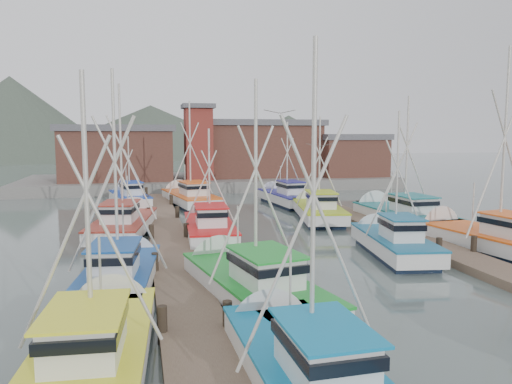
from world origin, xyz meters
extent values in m
plane|color=#546561|center=(0.00, 0.00, 0.00)|extent=(260.00, 260.00, 0.00)
cube|color=brown|center=(-7.00, 4.00, 0.20)|extent=(2.20, 46.00, 0.40)
cylinder|color=black|center=(-8.00, -9.00, 0.45)|extent=(0.30, 0.30, 1.50)
cylinder|color=black|center=(-8.00, -2.00, 0.45)|extent=(0.30, 0.30, 1.50)
cylinder|color=black|center=(-8.00, 5.00, 0.45)|extent=(0.30, 0.30, 1.50)
cylinder|color=black|center=(-8.00, 12.00, 0.45)|extent=(0.30, 0.30, 1.50)
cylinder|color=black|center=(-8.00, 19.00, 0.45)|extent=(0.30, 0.30, 1.50)
cylinder|color=black|center=(-8.00, 26.00, 0.45)|extent=(0.30, 0.30, 1.50)
cylinder|color=black|center=(-6.00, -9.00, 0.45)|extent=(0.30, 0.30, 1.50)
cylinder|color=black|center=(-6.00, -2.00, 0.45)|extent=(0.30, 0.30, 1.50)
cylinder|color=black|center=(-6.00, 5.00, 0.45)|extent=(0.30, 0.30, 1.50)
cylinder|color=black|center=(-6.00, 12.00, 0.45)|extent=(0.30, 0.30, 1.50)
cylinder|color=black|center=(-6.00, 19.00, 0.45)|extent=(0.30, 0.30, 1.50)
cylinder|color=black|center=(-6.00, 26.00, 0.45)|extent=(0.30, 0.30, 1.50)
cube|color=brown|center=(7.00, 4.00, 0.20)|extent=(2.20, 46.00, 0.40)
cylinder|color=black|center=(6.00, -2.00, 0.45)|extent=(0.30, 0.30, 1.50)
cylinder|color=black|center=(6.00, 5.00, 0.45)|extent=(0.30, 0.30, 1.50)
cylinder|color=black|center=(6.00, 12.00, 0.45)|extent=(0.30, 0.30, 1.50)
cylinder|color=black|center=(6.00, 19.00, 0.45)|extent=(0.30, 0.30, 1.50)
cylinder|color=black|center=(6.00, 26.00, 0.45)|extent=(0.30, 0.30, 1.50)
cylinder|color=black|center=(8.00, -2.00, 0.45)|extent=(0.30, 0.30, 1.50)
cylinder|color=black|center=(8.00, 5.00, 0.45)|extent=(0.30, 0.30, 1.50)
cylinder|color=black|center=(8.00, 12.00, 0.45)|extent=(0.30, 0.30, 1.50)
cylinder|color=black|center=(8.00, 19.00, 0.45)|extent=(0.30, 0.30, 1.50)
cylinder|color=black|center=(8.00, 26.00, 0.45)|extent=(0.30, 0.30, 1.50)
cube|color=gray|center=(0.00, 37.00, 0.60)|extent=(44.00, 16.00, 1.20)
cube|color=brown|center=(-11.00, 35.00, 3.95)|extent=(12.00, 8.00, 5.50)
cube|color=#5C5C62|center=(-11.00, 35.00, 7.05)|extent=(12.72, 8.48, 0.70)
cube|color=brown|center=(6.00, 37.00, 4.30)|extent=(14.00, 9.00, 6.20)
cube|color=#5C5C62|center=(6.00, 37.00, 7.75)|extent=(14.84, 9.54, 0.70)
cube|color=brown|center=(17.00, 34.00, 3.45)|extent=(8.00, 6.00, 4.50)
cube|color=#5C5C62|center=(17.00, 34.00, 6.05)|extent=(8.48, 6.36, 0.70)
cube|color=maroon|center=(-2.00, 33.00, 5.20)|extent=(3.00, 3.00, 8.00)
cube|color=#5C5C62|center=(-2.00, 33.00, 9.45)|extent=(3.60, 3.60, 0.50)
cone|color=#485446|center=(-40.00, 115.00, 0.00)|extent=(110.00, 110.00, 42.00)
cone|color=#485446|center=(-5.00, 130.00, 0.00)|extent=(140.00, 140.00, 30.00)
cone|color=#485446|center=(35.00, 120.00, 0.00)|extent=(90.00, 90.00, 24.00)
cube|color=silver|center=(-4.77, -13.16, 0.70)|extent=(2.74, 7.87, 0.80)
cube|color=#0A78AA|center=(-4.77, -13.16, 1.08)|extent=(2.82, 7.95, 0.10)
cone|color=silver|center=(-4.87, -9.26, 0.55)|extent=(2.47, 1.16, 2.44)
cube|color=silver|center=(-4.75, -14.09, 1.65)|extent=(1.64, 2.38, 1.10)
cube|color=black|center=(-4.75, -14.09, 1.88)|extent=(1.74, 2.62, 0.28)
cube|color=#0A78AA|center=(-4.75, -14.09, 2.24)|extent=(1.85, 2.78, 0.07)
cylinder|color=beige|center=(-4.77, -13.31, 4.78)|extent=(0.11, 0.11, 7.37)
cylinder|color=beige|center=(-5.27, -13.33, 3.92)|extent=(2.62, 0.15, 5.75)
cylinder|color=beige|center=(-4.27, -13.30, 3.92)|extent=(2.62, 0.15, 5.75)
cylinder|color=beige|center=(-4.81, -11.75, 2.30)|extent=(0.07, 0.07, 2.18)
cube|color=black|center=(-9.83, -10.86, 0.05)|extent=(2.89, 7.38, 0.70)
cube|color=silver|center=(-9.83, -10.86, 0.70)|extent=(3.28, 8.38, 0.80)
cube|color=yellow|center=(-9.83, -10.86, 1.08)|extent=(3.37, 8.47, 0.10)
cone|color=silver|center=(-9.52, -6.77, 0.55)|extent=(2.64, 1.29, 2.56)
cube|color=silver|center=(-9.90, -11.84, 1.65)|extent=(1.84, 2.58, 1.10)
cube|color=black|center=(-9.90, -11.84, 1.88)|extent=(1.96, 2.83, 0.28)
cube|color=yellow|center=(-9.90, -11.84, 2.24)|extent=(2.08, 3.01, 0.07)
cylinder|color=beige|center=(-9.84, -11.03, 4.49)|extent=(0.13, 0.13, 6.79)
cylinder|color=beige|center=(-10.40, -10.98, 3.70)|extent=(2.43, 0.28, 5.31)
cylinder|color=beige|center=(-9.28, -11.07, 3.70)|extent=(2.43, 0.28, 5.31)
cylinder|color=beige|center=(-9.72, -9.39, 2.30)|extent=(0.08, 0.08, 2.46)
cube|color=black|center=(-4.50, -6.13, 0.05)|extent=(3.94, 8.10, 0.70)
cube|color=silver|center=(-4.50, -6.13, 0.70)|extent=(4.48, 9.20, 0.80)
cube|color=#18952A|center=(-4.50, -6.13, 1.08)|extent=(4.58, 9.31, 0.10)
cone|color=silver|center=(-5.33, -1.80, 0.55)|extent=(2.92, 1.60, 2.76)
cube|color=silver|center=(-4.30, -7.17, 1.65)|extent=(2.25, 2.93, 1.10)
cube|color=black|center=(-4.30, -7.17, 1.88)|extent=(2.41, 3.22, 0.28)
cube|color=#18952A|center=(-4.30, -7.17, 2.24)|extent=(2.56, 3.41, 0.07)
cylinder|color=beige|center=(-4.46, -6.30, 4.71)|extent=(0.14, 0.14, 7.21)
cylinder|color=beige|center=(-5.02, -6.41, 3.86)|extent=(2.55, 0.58, 5.64)
cylinder|color=beige|center=(-3.91, -6.20, 3.86)|extent=(2.55, 0.58, 5.64)
cylinder|color=beige|center=(-4.79, -4.57, 2.30)|extent=(0.08, 0.08, 2.46)
cube|color=black|center=(4.32, -0.53, 0.05)|extent=(3.19, 6.98, 0.70)
cube|color=silver|center=(4.32, -0.53, 0.70)|extent=(3.63, 7.93, 0.80)
cube|color=#136085|center=(4.32, -0.53, 1.08)|extent=(3.72, 8.01, 0.10)
cone|color=silver|center=(4.90, 3.24, 0.55)|extent=(2.53, 1.45, 2.39)
cube|color=silver|center=(4.18, -1.44, 1.65)|extent=(1.88, 2.50, 1.10)
cube|color=black|center=(4.18, -1.44, 1.88)|extent=(2.01, 2.74, 0.28)
cube|color=#136085|center=(4.18, -1.44, 2.24)|extent=(2.13, 2.91, 0.07)
cylinder|color=beige|center=(4.29, -0.68, 4.32)|extent=(0.12, 0.12, 6.44)
cylinder|color=beige|center=(3.81, -0.61, 3.56)|extent=(2.29, 0.43, 5.03)
cylinder|color=beige|center=(4.78, -0.76, 3.56)|extent=(2.29, 0.43, 5.03)
cylinder|color=beige|center=(4.53, 0.83, 2.30)|extent=(0.07, 0.07, 2.13)
cube|color=black|center=(-9.45, -3.80, 0.05)|extent=(3.01, 7.09, 0.70)
cube|color=silver|center=(-9.45, -3.80, 0.70)|extent=(3.42, 8.06, 0.80)
cube|color=#124592|center=(-9.45, -3.80, 1.08)|extent=(3.50, 8.15, 0.10)
cone|color=silver|center=(-9.01, 0.08, 0.55)|extent=(2.55, 1.37, 2.44)
cube|color=silver|center=(-9.56, -4.74, 1.65)|extent=(1.83, 2.51, 1.10)
cube|color=black|center=(-9.56, -4.74, 1.88)|extent=(1.96, 2.76, 0.28)
cube|color=#124592|center=(-9.56, -4.74, 2.24)|extent=(2.08, 2.92, 0.07)
cylinder|color=beige|center=(-9.47, -3.96, 4.96)|extent=(0.13, 0.13, 7.72)
cylinder|color=beige|center=(-10.01, -3.90, 4.05)|extent=(2.74, 0.40, 6.03)
cylinder|color=beige|center=(-8.94, -4.02, 4.05)|extent=(2.74, 0.40, 6.03)
cylinder|color=beige|center=(-9.29, -2.40, 2.30)|extent=(0.08, 0.08, 2.35)
cube|color=black|center=(9.96, -1.21, 0.05)|extent=(3.97, 8.53, 0.70)
cube|color=silver|center=(9.96, -1.21, 0.70)|extent=(4.52, 9.69, 0.80)
cube|color=#F15C15|center=(9.96, -1.21, 1.08)|extent=(4.62, 9.80, 0.10)
cone|color=silver|center=(9.21, 3.39, 0.55)|extent=(3.08, 1.56, 2.95)
cylinder|color=beige|center=(9.98, -1.39, 5.98)|extent=(0.16, 0.16, 9.75)
cylinder|color=beige|center=(9.37, -1.49, 4.83)|extent=(3.44, 0.65, 7.62)
cylinder|color=beige|center=(10.60, -1.29, 4.83)|extent=(3.44, 0.65, 7.62)
cylinder|color=beige|center=(9.69, 0.45, 2.30)|extent=(0.09, 0.09, 2.73)
cube|color=black|center=(-4.54, 5.62, 0.05)|extent=(2.72, 7.28, 0.70)
cube|color=silver|center=(-4.54, 5.62, 0.70)|extent=(3.10, 8.27, 0.80)
cube|color=red|center=(-4.54, 5.62, 1.08)|extent=(3.18, 8.35, 0.10)
cone|color=silver|center=(-4.32, 9.68, 0.55)|extent=(2.60, 1.24, 2.54)
cube|color=silver|center=(-4.60, 4.64, 1.65)|extent=(1.77, 2.53, 1.10)
cube|color=black|center=(-4.60, 4.64, 1.88)|extent=(1.89, 2.78, 0.28)
cube|color=red|center=(-4.60, 4.64, 2.24)|extent=(2.01, 2.95, 0.07)
cylinder|color=beige|center=(-4.55, 5.45, 3.90)|extent=(0.12, 0.12, 5.59)
cylinder|color=beige|center=(-5.07, 5.48, 3.24)|extent=(2.01, 0.20, 4.38)
cylinder|color=beige|center=(-4.03, 5.43, 3.24)|extent=(2.01, 0.20, 4.38)
cylinder|color=beige|center=(-4.46, 7.08, 2.30)|extent=(0.07, 0.07, 2.27)
cube|color=black|center=(4.33, 10.85, 0.05)|extent=(3.84, 7.96, 0.70)
cube|color=silver|center=(4.33, 10.85, 0.70)|extent=(4.36, 9.05, 0.80)
cube|color=#A6C319|center=(4.33, 10.85, 1.08)|extent=(4.46, 9.15, 0.10)
cone|color=silver|center=(5.12, 15.12, 0.55)|extent=(2.87, 1.58, 2.71)
cube|color=silver|center=(4.14, 9.83, 1.65)|extent=(2.20, 2.88, 1.10)
cube|color=black|center=(4.14, 9.83, 1.88)|extent=(2.36, 3.16, 0.28)
cube|color=#A6C319|center=(4.14, 9.83, 2.24)|extent=(2.50, 3.35, 0.07)
cylinder|color=beige|center=(4.30, 10.68, 4.38)|extent=(0.14, 0.14, 6.55)
cylinder|color=beige|center=(3.75, 10.78, 3.61)|extent=(2.33, 0.52, 5.13)
cylinder|color=beige|center=(4.84, 10.58, 3.61)|extent=(2.33, 0.52, 5.13)
cylinder|color=beige|center=(4.61, 12.39, 2.30)|extent=(0.08, 0.08, 2.42)
cube|color=black|center=(-9.63, 8.28, 0.05)|extent=(3.82, 8.28, 0.70)
cube|color=silver|center=(-9.63, 8.28, 0.70)|extent=(4.34, 9.41, 0.80)
cube|color=maroon|center=(-9.63, 8.28, 1.08)|extent=(4.44, 9.51, 0.10)
cone|color=silver|center=(-8.91, 12.75, 0.55)|extent=(2.96, 1.53, 2.83)
cube|color=silver|center=(-9.80, 7.21, 1.65)|extent=(2.23, 2.97, 1.10)
cube|color=black|center=(-9.80, 7.21, 1.88)|extent=(2.39, 3.26, 0.28)
cube|color=maroon|center=(-9.80, 7.21, 2.24)|extent=(2.54, 3.46, 0.07)
cylinder|color=beige|center=(-9.66, 8.10, 5.26)|extent=(0.16, 0.16, 8.33)
cylinder|color=beige|center=(-10.28, 8.20, 4.29)|extent=(2.95, 0.57, 6.51)
cylinder|color=beige|center=(-9.05, 8.00, 4.29)|extent=(2.95, 0.57, 6.51)
cylinder|color=beige|center=(-9.37, 9.89, 2.30)|extent=(0.09, 0.09, 2.72)
cube|color=black|center=(9.35, 7.41, 0.05)|extent=(2.98, 8.34, 0.70)
cube|color=silver|center=(9.35, 7.41, 0.70)|extent=(3.39, 9.48, 0.80)
cube|color=#106B70|center=(9.35, 7.41, 1.08)|extent=(3.49, 9.58, 0.10)
cone|color=silver|center=(9.20, 12.10, 0.55)|extent=(3.00, 1.19, 2.97)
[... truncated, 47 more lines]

